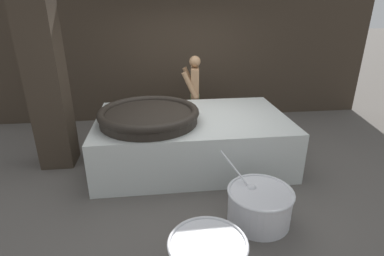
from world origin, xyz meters
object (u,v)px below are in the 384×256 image
at_px(giant_wok_near, 149,115).
at_px(cook, 194,93).
at_px(prep_bowl_vegetables, 259,204).
at_px(prep_bowl_meat, 208,255).

bearing_deg(giant_wok_near, cook, 57.87).
bearing_deg(prep_bowl_vegetables, prep_bowl_meat, -138.11).
distance_m(cook, prep_bowl_meat, 3.62).
relative_size(prep_bowl_vegetables, prep_bowl_meat, 1.15).
height_order(cook, prep_bowl_meat, cook).
distance_m(prep_bowl_vegetables, prep_bowl_meat, 1.01).
xyz_separation_m(prep_bowl_vegetables, prep_bowl_meat, (-0.75, -0.67, -0.04)).
xyz_separation_m(giant_wok_near, cook, (0.88, 1.40, -0.06)).
relative_size(giant_wok_near, prep_bowl_meat, 1.95).
height_order(giant_wok_near, prep_bowl_meat, giant_wok_near).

